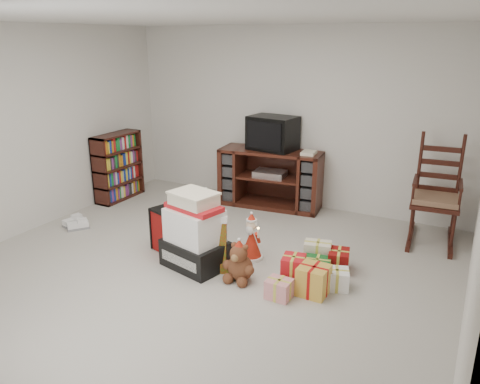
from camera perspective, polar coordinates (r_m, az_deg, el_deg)
name	(u,v)px	position (r m, az deg, el deg)	size (l,w,h in m)	color
room	(194,156)	(4.53, -5.58, 4.44)	(5.01, 5.01, 2.51)	#A9A39B
tv_stand	(271,178)	(6.71, 3.74, 1.69)	(1.49, 0.67, 0.83)	#451A13
bookshelf	(118,168)	(7.23, -14.62, 2.88)	(0.27, 0.81, 0.99)	#3E1811
rocking_chair	(435,204)	(6.00, 22.70, -1.37)	(0.60, 0.92, 1.33)	#3E1811
gift_pile	(195,235)	(4.94, -5.52, -5.27)	(0.74, 0.61, 0.81)	black
red_suitcase	(168,231)	(5.34, -8.74, -4.73)	(0.43, 0.31, 0.59)	maroon
stocking	(216,244)	(4.86, -2.99, -6.32)	(0.28, 0.12, 0.61)	#0D7C1A
teddy_bear	(240,264)	(4.72, -0.02, -8.80)	(0.27, 0.24, 0.40)	brown
santa_figurine	(251,241)	(5.15, 1.40, -6.01)	(0.26, 0.25, 0.54)	#B32413
mrs_claus_figurine	(206,215)	(5.85, -4.12, -2.86)	(0.28, 0.26, 0.57)	#B32413
sneaker_pair	(76,224)	(6.40, -19.41, -3.67)	(0.38, 0.28, 0.09)	white
gift_cluster	(315,270)	(4.78, 9.09, -9.39)	(0.71, 1.04, 0.24)	red
crt_television	(273,133)	(6.59, 4.00, 7.18)	(0.69, 0.54, 0.47)	black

